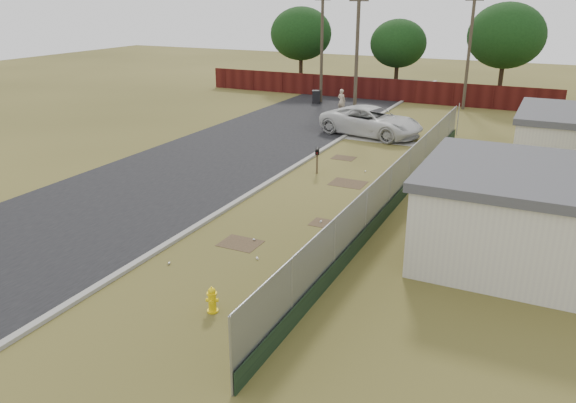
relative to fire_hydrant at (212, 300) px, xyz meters
The scene contains 12 objects.
ground 9.30m from the fire_hydrant, 95.00° to the left, with size 120.00×120.00×0.00m, color olive.
street 18.89m from the fire_hydrant, 113.62° to the left, with size 15.10×60.00×0.12m.
chainlink_fence 10.55m from the fire_hydrant, 77.34° to the left, with size 0.10×27.06×2.02m.
privacy_fence 34.93m from the fire_hydrant, 101.24° to the left, with size 30.00×0.12×1.80m, color #42110E.
utility_poles 30.56m from the fire_hydrant, 98.51° to the left, with size 12.60×8.24×9.00m.
horizon_trees 33.09m from the fire_hydrant, 89.95° to the left, with size 33.32×31.94×7.78m.
fire_hydrant is the anchor object (origin of this frame).
mailbox 13.34m from the fire_hydrant, 100.56° to the left, with size 0.36×0.55×1.27m.
pickup_truck 22.03m from the fire_hydrant, 96.54° to the left, with size 2.94×6.39×1.77m, color silver.
pedestrian 28.52m from the fire_hydrant, 103.57° to the left, with size 0.65×0.42×1.77m, color #C6B091.
trash_bin 32.18m from the fire_hydrant, 107.99° to the left, with size 0.89×0.87×1.04m.
scattered_litter 6.39m from the fire_hydrant, 98.63° to the left, with size 3.14×12.62×0.07m.
Camera 1 is at (8.55, -20.49, 8.21)m, focal length 35.00 mm.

